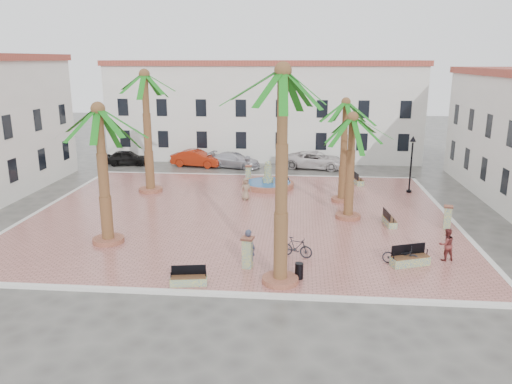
{
  "coord_description": "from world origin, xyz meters",
  "views": [
    {
      "loc": [
        3.65,
        -29.9,
        9.62
      ],
      "look_at": [
        1.0,
        0.0,
        1.6
      ],
      "focal_mm": 35.0,
      "sensor_mm": 36.0,
      "label": 1
    }
  ],
  "objects_px": {
    "bench_e": "(389,221)",
    "litter_bin": "(299,271)",
    "bollard_e": "(448,217)",
    "cyclist_b": "(446,244)",
    "bench_ne": "(357,180)",
    "car_black": "(127,158)",
    "bench_se": "(410,260)",
    "car_white": "(315,160)",
    "palm_e": "(352,131)",
    "pedestrian_fountain_a": "(246,189)",
    "pedestrian_fountain_b": "(283,182)",
    "lamppost_e": "(412,154)",
    "bicycle_b": "(296,247)",
    "bollard_se": "(248,252)",
    "pedestrian_east": "(348,184)",
    "car_red": "(197,158)",
    "palm_s": "(283,95)",
    "bicycle_a": "(401,255)",
    "palm_nw": "(145,88)",
    "pedestrian_north": "(248,166)",
    "fountain": "(268,183)",
    "car_silver": "(234,160)",
    "bench_s": "(189,280)",
    "lamppost_s": "(280,218)",
    "palm_ne": "(345,114)",
    "bollard_n": "(249,173)"
  },
  "relations": [
    {
      "from": "bench_s",
      "to": "bollard_se",
      "type": "height_order",
      "value": "bollard_se"
    },
    {
      "from": "fountain",
      "to": "pedestrian_east",
      "type": "bearing_deg",
      "value": -19.94
    },
    {
      "from": "bench_se",
      "to": "pedestrian_fountain_a",
      "type": "xyz_separation_m",
      "value": [
        -8.97,
        10.6,
        0.51
      ]
    },
    {
      "from": "bench_e",
      "to": "palm_e",
      "type": "bearing_deg",
      "value": 58.8
    },
    {
      "from": "litter_bin",
      "to": "bicycle_b",
      "type": "xyz_separation_m",
      "value": [
        -0.16,
        2.52,
        0.14
      ]
    },
    {
      "from": "car_red",
      "to": "palm_s",
      "type": "bearing_deg",
      "value": -150.73
    },
    {
      "from": "bench_e",
      "to": "litter_bin",
      "type": "xyz_separation_m",
      "value": [
        -5.27,
        -7.97,
        0.12
      ]
    },
    {
      "from": "bicycle_b",
      "to": "car_white",
      "type": "distance_m",
      "value": 21.64
    },
    {
      "from": "lamppost_s",
      "to": "palm_s",
      "type": "bearing_deg",
      "value": -86.04
    },
    {
      "from": "bollard_se",
      "to": "cyclist_b",
      "type": "xyz_separation_m",
      "value": [
        9.48,
        1.76,
        0.03
      ]
    },
    {
      "from": "bench_s",
      "to": "car_red",
      "type": "relative_size",
      "value": 0.36
    },
    {
      "from": "palm_e",
      "to": "bench_ne",
      "type": "distance_m",
      "value": 10.36
    },
    {
      "from": "fountain",
      "to": "palm_ne",
      "type": "xyz_separation_m",
      "value": [
        5.32,
        -3.39,
        5.69
      ]
    },
    {
      "from": "bench_e",
      "to": "bicycle_b",
      "type": "height_order",
      "value": "bicycle_b"
    },
    {
      "from": "bollard_e",
      "to": "bench_ne",
      "type": "bearing_deg",
      "value": 110.95
    },
    {
      "from": "bench_ne",
      "to": "car_black",
      "type": "distance_m",
      "value": 21.48
    },
    {
      "from": "bicycle_b",
      "to": "palm_nw",
      "type": "bearing_deg",
      "value": 61.22
    },
    {
      "from": "palm_e",
      "to": "pedestrian_fountain_a",
      "type": "height_order",
      "value": "palm_e"
    },
    {
      "from": "lamppost_e",
      "to": "cyclist_b",
      "type": "height_order",
      "value": "lamppost_e"
    },
    {
      "from": "bench_se",
      "to": "car_white",
      "type": "distance_m",
      "value": 22.5
    },
    {
      "from": "cyclist_b",
      "to": "bollard_se",
      "type": "bearing_deg",
      "value": -6.09
    },
    {
      "from": "palm_nw",
      "to": "bollard_n",
      "type": "bearing_deg",
      "value": 27.7
    },
    {
      "from": "bicycle_a",
      "to": "pedestrian_fountain_a",
      "type": "xyz_separation_m",
      "value": [
        -8.55,
        10.54,
        0.33
      ]
    },
    {
      "from": "palm_s",
      "to": "bicycle_b",
      "type": "xyz_separation_m",
      "value": [
        0.66,
        2.99,
        -7.6
      ]
    },
    {
      "from": "pedestrian_north",
      "to": "bench_e",
      "type": "bearing_deg",
      "value": -140.81
    },
    {
      "from": "palm_e",
      "to": "bollard_n",
      "type": "bearing_deg",
      "value": 128.84
    },
    {
      "from": "palm_nw",
      "to": "pedestrian_north",
      "type": "bearing_deg",
      "value": 39.7
    },
    {
      "from": "lamppost_s",
      "to": "lamppost_e",
      "type": "relative_size",
      "value": 0.96
    },
    {
      "from": "bollard_n",
      "to": "car_black",
      "type": "distance_m",
      "value": 13.53
    },
    {
      "from": "litter_bin",
      "to": "pedestrian_fountain_b",
      "type": "height_order",
      "value": "pedestrian_fountain_b"
    },
    {
      "from": "bicycle_a",
      "to": "pedestrian_fountain_a",
      "type": "relative_size",
      "value": 1.09
    },
    {
      "from": "pedestrian_fountain_a",
      "to": "pedestrian_fountain_b",
      "type": "distance_m",
      "value": 3.14
    },
    {
      "from": "bollard_se",
      "to": "car_silver",
      "type": "height_order",
      "value": "bollard_se"
    },
    {
      "from": "palm_e",
      "to": "car_red",
      "type": "relative_size",
      "value": 1.41
    },
    {
      "from": "lamppost_s",
      "to": "bicycle_a",
      "type": "distance_m",
      "value": 6.37
    },
    {
      "from": "palm_s",
      "to": "bollard_e",
      "type": "distance_m",
      "value": 14.31
    },
    {
      "from": "bollard_se",
      "to": "car_white",
      "type": "distance_m",
      "value": 23.42
    },
    {
      "from": "lamppost_s",
      "to": "litter_bin",
      "type": "relative_size",
      "value": 5.5
    },
    {
      "from": "litter_bin",
      "to": "pedestrian_fountain_a",
      "type": "relative_size",
      "value": 0.47
    },
    {
      "from": "pedestrian_north",
      "to": "palm_nw",
      "type": "bearing_deg",
      "value": 129.51
    },
    {
      "from": "litter_bin",
      "to": "car_black",
      "type": "bearing_deg",
      "value": 123.89
    },
    {
      "from": "bench_se",
      "to": "car_white",
      "type": "relative_size",
      "value": 0.36
    },
    {
      "from": "bollard_e",
      "to": "cyclist_b",
      "type": "xyz_separation_m",
      "value": [
        -1.38,
        -4.78,
        0.1
      ]
    },
    {
      "from": "bollard_se",
      "to": "pedestrian_east",
      "type": "distance_m",
      "value": 14.4
    },
    {
      "from": "bollard_se",
      "to": "pedestrian_fountain_a",
      "type": "relative_size",
      "value": 0.96
    },
    {
      "from": "cyclist_b",
      "to": "car_red",
      "type": "relative_size",
      "value": 0.35
    },
    {
      "from": "palm_nw",
      "to": "bicycle_a",
      "type": "bearing_deg",
      "value": -37.68
    },
    {
      "from": "bicycle_a",
      "to": "pedestrian_fountain_a",
      "type": "distance_m",
      "value": 13.57
    },
    {
      "from": "bench_e",
      "to": "pedestrian_east",
      "type": "distance_m",
      "value": 6.53
    },
    {
      "from": "pedestrian_east",
      "to": "car_black",
      "type": "distance_m",
      "value": 21.84
    }
  ]
}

